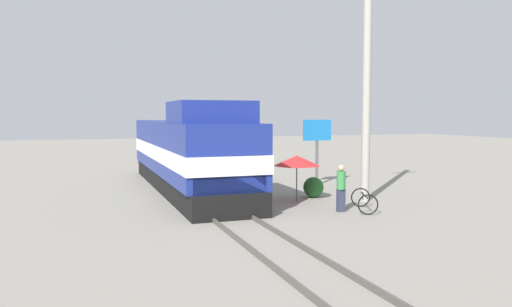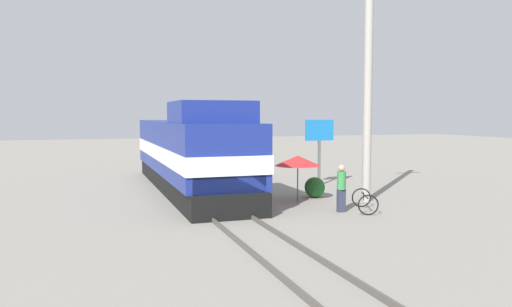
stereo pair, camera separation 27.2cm
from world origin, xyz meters
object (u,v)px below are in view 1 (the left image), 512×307
vendor_umbrella (297,161)px  billboard_sign (317,137)px  locomotive (189,154)px  bicycle (364,201)px  person_bystander (341,186)px  utility_pole (367,74)px

vendor_umbrella → billboard_sign: size_ratio=0.57×
locomotive → billboard_sign: locomotive is taller
bicycle → vendor_umbrella: bearing=-38.9°
billboard_sign → bicycle: (-1.42, -6.90, -2.18)m
vendor_umbrella → billboard_sign: (3.00, 4.06, 0.82)m
locomotive → bicycle: bearing=-53.8°
vendor_umbrella → bicycle: bearing=-60.8°
locomotive → person_bystander: (4.39, -7.20, -0.83)m
billboard_sign → bicycle: size_ratio=1.86×
utility_pole → billboard_sign: utility_pole is taller
locomotive → utility_pole: bearing=-39.9°
person_bystander → bicycle: size_ratio=0.98×
bicycle → utility_pole: bearing=-100.8°
locomotive → bicycle: locomotive is taller
billboard_sign → vendor_umbrella: bearing=-126.5°
utility_pole → bicycle: utility_pole is taller
person_bystander → locomotive: bearing=121.4°
utility_pole → person_bystander: utility_pole is taller
billboard_sign → bicycle: bearing=-101.6°
vendor_umbrella → person_bystander: size_ratio=1.09×
utility_pole → billboard_sign: bearing=87.4°
bicycle → locomotive: bearing=-32.0°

